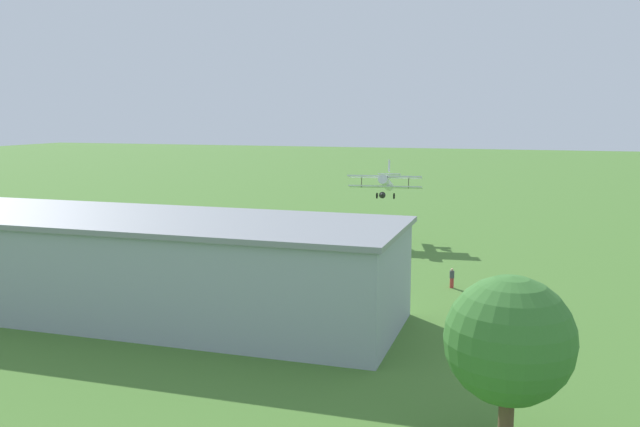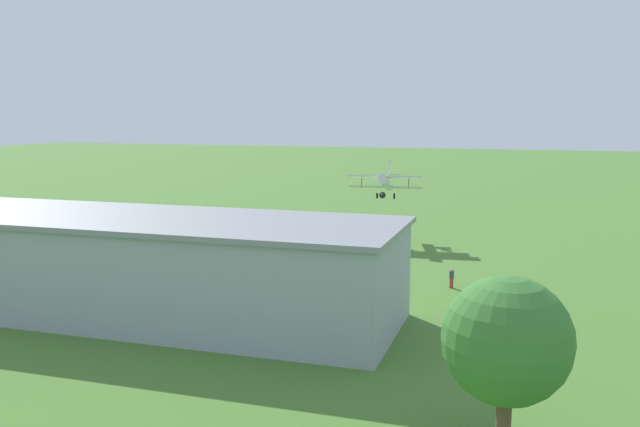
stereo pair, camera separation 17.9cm
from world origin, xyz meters
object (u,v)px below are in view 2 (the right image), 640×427
at_px(biplane, 386,183).
at_px(car_blue, 48,247).
at_px(person_beside_truck, 74,242).
at_px(tree_by_windsock, 507,341).
at_px(person_crossing_taxiway, 452,278).
at_px(hangar, 128,264).

distance_m(biplane, car_blue, 36.11).
xyz_separation_m(biplane, person_beside_truck, (29.94, 14.95, -5.75)).
bearing_deg(tree_by_windsock, car_blue, -30.60).
relative_size(car_blue, tree_by_windsock, 0.58).
bearing_deg(person_crossing_taxiway, biplane, -62.55).
height_order(hangar, biplane, biplane).
relative_size(person_crossing_taxiway, person_beside_truck, 1.05).
bearing_deg(car_blue, tree_by_windsock, 149.40).
relative_size(biplane, person_crossing_taxiway, 5.04).
bearing_deg(person_beside_truck, car_blue, 74.34).
bearing_deg(person_beside_truck, hangar, 136.45).
relative_size(biplane, car_blue, 1.86).
bearing_deg(hangar, person_beside_truck, -43.55).
distance_m(biplane, person_crossing_taxiway, 21.60).
height_order(car_blue, person_crossing_taxiway, person_crossing_taxiway).
relative_size(car_blue, person_crossing_taxiway, 2.72).
xyz_separation_m(biplane, person_crossing_taxiway, (-9.60, 18.49, -5.71)).
bearing_deg(hangar, tree_by_windsock, 154.62).
distance_m(biplane, person_beside_truck, 33.96).
relative_size(hangar, person_crossing_taxiway, 23.86).
height_order(hangar, person_beside_truck, hangar).
bearing_deg(biplane, person_crossing_taxiway, 117.45).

